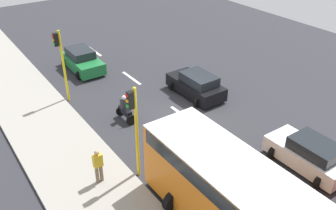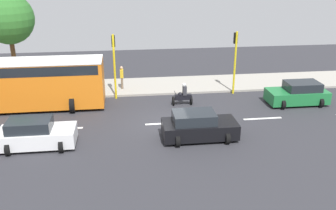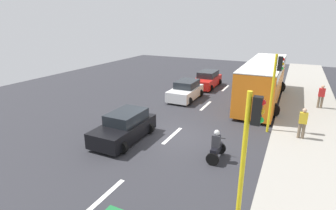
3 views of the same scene
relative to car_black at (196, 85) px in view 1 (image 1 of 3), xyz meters
name	(u,v)px [view 1 (image 1 of 3)]	position (x,y,z in m)	size (l,w,h in m)	color
ground_plane	(183,116)	(2.15, 1.53, -0.76)	(40.00, 60.00, 0.10)	#2D2D33
sidewalk	(68,158)	(9.15, 1.53, -0.64)	(4.00, 60.00, 0.15)	#9E998E
lane_stripe_far_north	(94,51)	(2.15, -10.47, -0.70)	(0.20, 2.40, 0.01)	white
lane_stripe_north	(131,78)	(2.15, -4.47, -0.70)	(0.20, 2.40, 0.01)	white
lane_stripe_mid	(183,115)	(2.15, 1.53, -0.70)	(0.20, 2.40, 0.01)	white
lane_stripe_south	(261,172)	(2.15, 7.53, -0.70)	(0.20, 2.40, 0.01)	white
car_black	(196,85)	(0.00, 0.00, 0.00)	(2.23, 3.99, 1.52)	black
car_green	(82,61)	(4.33, -7.68, 0.00)	(2.22, 3.95, 1.52)	#1E7238
car_white	(309,154)	(0.10, 8.48, 0.00)	(2.20, 3.87, 1.52)	white
motorcycle	(125,110)	(5.10, 0.01, -0.07)	(0.60, 1.30, 1.53)	black
pedestrian_near_signal	(98,165)	(8.63, 3.99, 0.35)	(0.40, 0.24, 1.69)	#72604C
traffic_light_corner	(61,57)	(7.00, -4.00, 2.22)	(0.49, 0.24, 4.50)	yellow
traffic_light_midblock	(134,121)	(7.00, 4.44, 2.22)	(0.49, 0.24, 4.50)	yellow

